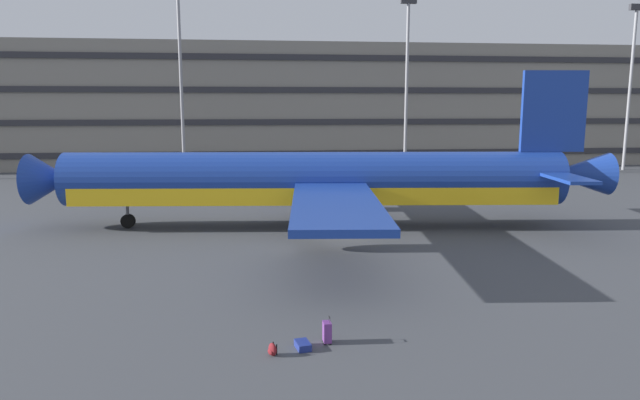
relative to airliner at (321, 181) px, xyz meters
The scene contains 9 objects.
ground_plane 4.67m from the airliner, 74.10° to the right, with size 600.00×600.00×0.00m, color #424449.
terminal_structure 42.21m from the airliner, 88.67° to the left, with size 158.19×14.82×15.57m.
airliner is the anchor object (origin of this frame).
light_mast_left 33.45m from the airliner, 112.69° to the left, with size 1.80×0.50×24.95m.
light_mast_center_left 33.11m from the airliner, 65.43° to the left, with size 1.80×0.50×19.88m.
light_mast_center_right 50.91m from the airliner, 35.42° to the left, with size 1.80×0.50×19.66m.
suitcase_scuffed 18.85m from the airliner, 95.86° to the right, with size 0.28×0.42×0.92m.
suitcase_laid_flat 19.36m from the airliner, 98.29° to the right, with size 0.55×0.77×0.23m.
backpack_purple 19.94m from the airliner, 101.03° to the right, with size 0.37×0.43×0.48m.
Camera 1 is at (-5.18, -33.38, 7.95)m, focal length 32.27 mm.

